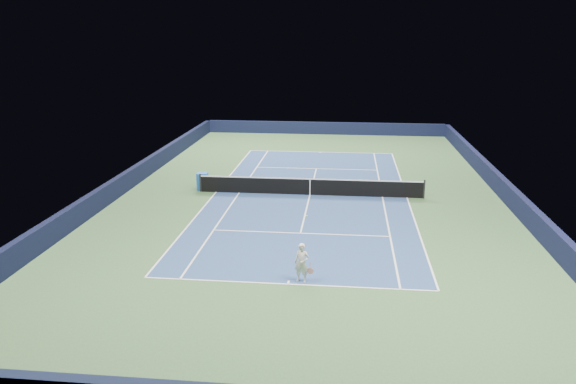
# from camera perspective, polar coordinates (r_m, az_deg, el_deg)

# --- Properties ---
(ground) EXTENTS (40.00, 40.00, 0.00)m
(ground) POSITION_cam_1_polar(r_m,az_deg,el_deg) (32.18, 2.24, -0.29)
(ground) COLOR #35562E
(ground) RESTS_ON ground
(wall_far) EXTENTS (22.00, 0.35, 1.10)m
(wall_far) POSITION_cam_1_polar(r_m,az_deg,el_deg) (51.39, 3.77, 6.49)
(wall_far) COLOR black
(wall_far) RESTS_ON ground
(wall_right) EXTENTS (0.35, 40.00, 1.10)m
(wall_right) POSITION_cam_1_polar(r_m,az_deg,el_deg) (33.16, 21.26, 0.08)
(wall_right) COLOR black
(wall_right) RESTS_ON ground
(wall_left) EXTENTS (0.35, 40.00, 1.10)m
(wall_left) POSITION_cam_1_polar(r_m,az_deg,el_deg) (34.45, -16.02, 1.13)
(wall_left) COLOR black
(wall_left) RESTS_ON ground
(court_surface) EXTENTS (10.97, 23.77, 0.01)m
(court_surface) POSITION_cam_1_polar(r_m,az_deg,el_deg) (32.18, 2.24, -0.29)
(court_surface) COLOR navy
(court_surface) RESTS_ON ground
(baseline_far) EXTENTS (10.97, 0.08, 0.00)m
(baseline_far) POSITION_cam_1_polar(r_m,az_deg,el_deg) (43.69, 3.31, 4.08)
(baseline_far) COLOR white
(baseline_far) RESTS_ON ground
(baseline_near) EXTENTS (10.97, 0.08, 0.00)m
(baseline_near) POSITION_cam_1_polar(r_m,az_deg,el_deg) (21.07, -0.01, -9.34)
(baseline_near) COLOR white
(baseline_near) RESTS_ON ground
(sideline_doubles_right) EXTENTS (0.08, 23.77, 0.00)m
(sideline_doubles_right) POSITION_cam_1_polar(r_m,az_deg,el_deg) (32.30, 11.99, -0.56)
(sideline_doubles_right) COLOR white
(sideline_doubles_right) RESTS_ON ground
(sideline_doubles_left) EXTENTS (0.08, 23.77, 0.00)m
(sideline_doubles_left) POSITION_cam_1_polar(r_m,az_deg,el_deg) (32.98, -7.31, 0.01)
(sideline_doubles_left) COLOR white
(sideline_doubles_left) RESTS_ON ground
(sideline_singles_right) EXTENTS (0.08, 23.77, 0.00)m
(sideline_singles_right) POSITION_cam_1_polar(r_m,az_deg,el_deg) (32.18, 9.57, -0.49)
(sideline_singles_right) COLOR white
(sideline_singles_right) RESTS_ON ground
(sideline_singles_left) EXTENTS (0.08, 23.77, 0.00)m
(sideline_singles_left) POSITION_cam_1_polar(r_m,az_deg,el_deg) (32.69, -4.97, -0.06)
(sideline_singles_left) COLOR white
(sideline_singles_left) RESTS_ON ground
(service_line_far) EXTENTS (8.23, 0.08, 0.00)m
(service_line_far) POSITION_cam_1_polar(r_m,az_deg,el_deg) (38.35, 2.90, 2.39)
(service_line_far) COLOR white
(service_line_far) RESTS_ON ground
(service_line_near) EXTENTS (8.23, 0.08, 0.00)m
(service_line_near) POSITION_cam_1_polar(r_m,az_deg,el_deg) (26.11, 1.27, -4.20)
(service_line_near) COLOR white
(service_line_near) RESTS_ON ground
(center_service_line) EXTENTS (0.08, 12.80, 0.00)m
(center_service_line) POSITION_cam_1_polar(r_m,az_deg,el_deg) (32.18, 2.24, -0.28)
(center_service_line) COLOR white
(center_service_line) RESTS_ON ground
(center_mark_far) EXTENTS (0.08, 0.30, 0.00)m
(center_mark_far) POSITION_cam_1_polar(r_m,az_deg,el_deg) (43.55, 3.30, 4.04)
(center_mark_far) COLOR white
(center_mark_far) RESTS_ON ground
(center_mark_near) EXTENTS (0.08, 0.30, 0.00)m
(center_mark_near) POSITION_cam_1_polar(r_m,az_deg,el_deg) (21.21, 0.04, -9.17)
(center_mark_near) COLOR white
(center_mark_near) RESTS_ON ground
(tennis_net) EXTENTS (12.90, 0.10, 1.07)m
(tennis_net) POSITION_cam_1_polar(r_m,az_deg,el_deg) (32.04, 2.25, 0.57)
(tennis_net) COLOR black
(tennis_net) RESTS_ON ground
(sponsor_cube) EXTENTS (0.65, 0.58, 1.01)m
(sponsor_cube) POSITION_cam_1_polar(r_m,az_deg,el_deg) (33.52, -8.67, 1.09)
(sponsor_cube) COLOR blue
(sponsor_cube) RESTS_ON ground
(tennis_player) EXTENTS (0.75, 1.26, 2.29)m
(tennis_player) POSITION_cam_1_polar(r_m,az_deg,el_deg) (21.01, 1.42, -7.20)
(tennis_player) COLOR silver
(tennis_player) RESTS_ON ground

